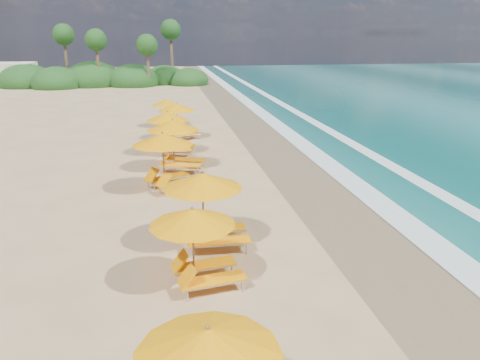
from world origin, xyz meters
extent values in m
plane|color=tan|center=(0.00, 0.00, 0.00)|extent=(160.00, 160.00, 0.00)
cube|color=#806B4C|center=(4.00, 0.00, 0.01)|extent=(4.00, 160.00, 0.01)
cube|color=white|center=(5.50, 0.00, 0.03)|extent=(1.20, 160.00, 0.01)
cube|color=white|center=(8.50, 0.00, 0.02)|extent=(0.80, 160.00, 0.01)
cone|color=#FD9B05|center=(-2.23, -10.22, 2.02)|extent=(2.65, 2.65, 0.44)
sphere|color=olive|center=(-2.23, -10.22, 2.26)|extent=(0.08, 0.08, 0.08)
cylinder|color=olive|center=(-2.10, -5.19, 1.07)|extent=(0.05, 0.05, 2.15)
cone|color=#FD9B05|center=(-2.10, -5.19, 1.96)|extent=(2.54, 2.54, 0.43)
sphere|color=olive|center=(-2.10, -5.19, 2.20)|extent=(0.08, 0.08, 0.08)
cylinder|color=olive|center=(-1.62, -2.85, 1.18)|extent=(0.06, 0.06, 2.36)
cone|color=#FD9B05|center=(-1.62, -2.85, 2.16)|extent=(2.46, 2.46, 0.47)
sphere|color=olive|center=(-1.62, -2.85, 2.42)|extent=(0.08, 0.08, 0.08)
cylinder|color=olive|center=(-2.73, 2.77, 1.22)|extent=(0.06, 0.06, 2.44)
cone|color=#FD9B05|center=(-2.73, 2.77, 2.23)|extent=(3.43, 3.43, 0.49)
sphere|color=olive|center=(-2.73, 2.77, 2.50)|extent=(0.09, 0.09, 0.09)
cylinder|color=olive|center=(-2.23, 5.90, 1.20)|extent=(0.06, 0.06, 2.41)
cone|color=#FD9B05|center=(-2.23, 5.90, 2.20)|extent=(3.10, 3.10, 0.48)
sphere|color=olive|center=(-2.23, 5.90, 2.47)|extent=(0.09, 0.09, 0.09)
cylinder|color=olive|center=(-2.40, 9.02, 1.15)|extent=(0.06, 0.06, 2.29)
cone|color=#FD9B05|center=(-2.40, 9.02, 2.10)|extent=(2.88, 2.88, 0.46)
sphere|color=olive|center=(-2.40, 9.02, 2.35)|extent=(0.08, 0.08, 0.08)
cylinder|color=olive|center=(-1.78, 12.75, 1.11)|extent=(0.06, 0.06, 2.21)
cone|color=#FD9B05|center=(-1.78, 12.75, 2.02)|extent=(2.88, 2.88, 0.44)
sphere|color=olive|center=(-1.78, 12.75, 2.27)|extent=(0.08, 0.08, 0.08)
cylinder|color=olive|center=(-2.40, 16.89, 0.96)|extent=(0.05, 0.05, 1.91)
cone|color=#FD9B05|center=(-2.40, 16.89, 1.75)|extent=(2.45, 2.45, 0.38)
sphere|color=olive|center=(-2.40, 16.89, 1.97)|extent=(0.07, 0.07, 0.07)
ellipsoid|color=#163D14|center=(-6.00, 45.00, 0.62)|extent=(6.40, 6.40, 4.16)
ellipsoid|color=#163D14|center=(-11.00, 46.00, 0.70)|extent=(7.20, 7.20, 4.68)
ellipsoid|color=#163D14|center=(-15.00, 44.00, 0.58)|extent=(6.00, 6.00, 3.90)
ellipsoid|color=#163D14|center=(-2.00, 47.00, 0.55)|extent=(5.60, 5.60, 3.64)
ellipsoid|color=#163D14|center=(-19.00, 46.00, 0.64)|extent=(6.60, 6.60, 4.29)
ellipsoid|color=#163D14|center=(1.00, 45.00, 0.49)|extent=(5.00, 5.00, 3.25)
cylinder|color=brown|center=(-4.00, 43.00, 2.50)|extent=(0.36, 0.36, 5.00)
sphere|color=#163D14|center=(-4.00, 43.00, 5.00)|extent=(2.60, 2.60, 2.60)
cylinder|color=brown|center=(-10.00, 44.00, 2.80)|extent=(0.36, 0.36, 5.60)
sphere|color=#163D14|center=(-10.00, 44.00, 5.60)|extent=(2.60, 2.60, 2.60)
cylinder|color=brown|center=(-14.00, 46.00, 3.10)|extent=(0.36, 0.36, 6.20)
sphere|color=#163D14|center=(-14.00, 46.00, 6.20)|extent=(2.60, 2.60, 2.60)
cylinder|color=brown|center=(-1.00, 47.00, 3.40)|extent=(0.36, 0.36, 6.80)
sphere|color=#163D14|center=(-1.00, 47.00, 6.80)|extent=(2.60, 2.60, 2.60)
cube|color=beige|center=(-22.00, 48.00, 1.40)|extent=(7.00, 5.00, 2.80)
camera|label=1|loc=(-2.73, -16.02, 6.35)|focal=34.74mm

